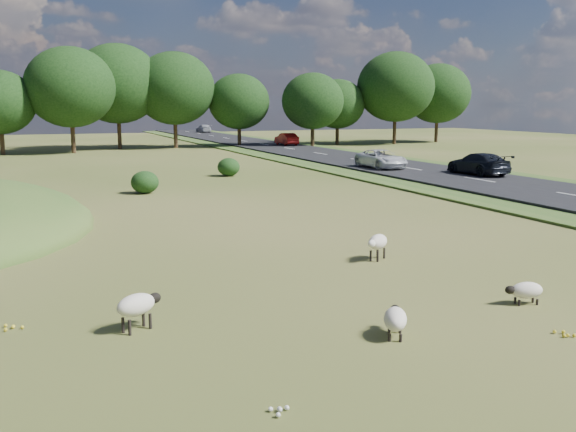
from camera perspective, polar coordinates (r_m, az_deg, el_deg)
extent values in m
plane|color=#3B5119|center=(37.85, -12.00, 2.15)|extent=(160.00, 160.00, 0.00)
cube|color=black|center=(54.14, 7.36, 4.68)|extent=(8.00, 150.00, 0.25)
cylinder|color=black|center=(70.52, -24.08, 6.22)|extent=(0.44, 0.44, 3.02)
cylinder|color=black|center=(70.15, -18.58, 6.90)|extent=(0.44, 0.44, 3.90)
ellipsoid|color=black|center=(70.11, -18.80, 10.79)|extent=(9.09, 9.09, 8.18)
cylinder|color=black|center=(75.55, -14.77, 7.39)|extent=(0.44, 0.44, 4.22)
ellipsoid|color=black|center=(75.53, -14.94, 11.30)|extent=(9.85, 9.85, 8.86)
cylinder|color=black|center=(75.67, -9.97, 7.46)|extent=(0.44, 0.44, 3.94)
ellipsoid|color=black|center=(75.63, -10.08, 11.11)|extent=(9.20, 9.20, 8.28)
cylinder|color=black|center=(76.70, -4.35, 7.29)|extent=(0.44, 0.44, 3.09)
ellipsoid|color=black|center=(76.62, -4.38, 10.11)|extent=(7.20, 7.20, 6.48)
cylinder|color=black|center=(76.22, 2.19, 7.31)|extent=(0.44, 0.44, 3.12)
ellipsoid|color=black|center=(76.14, 2.21, 10.18)|extent=(7.29, 7.29, 6.56)
cylinder|color=black|center=(81.84, 4.39, 7.39)|extent=(0.44, 0.44, 2.93)
ellipsoid|color=black|center=(81.77, 4.43, 9.90)|extent=(6.84, 6.84, 6.16)
cylinder|color=black|center=(83.17, 9.45, 7.75)|extent=(0.44, 0.44, 4.16)
ellipsoid|color=black|center=(83.15, 9.55, 11.25)|extent=(9.71, 9.71, 8.74)
cylinder|color=black|center=(89.01, 13.06, 7.62)|extent=(0.44, 0.44, 3.74)
ellipsoid|color=black|center=(88.98, 13.17, 10.56)|extent=(8.72, 8.72, 7.84)
ellipsoid|color=black|center=(37.00, -12.61, 2.95)|extent=(1.56, 1.56, 1.27)
ellipsoid|color=black|center=(45.17, -5.30, 4.36)|extent=(1.56, 1.56, 1.28)
ellipsoid|color=beige|center=(14.07, 9.51, -9.01)|extent=(0.89, 1.04, 0.47)
ellipsoid|color=black|center=(14.54, 9.49, -8.26)|extent=(0.35, 0.37, 0.24)
cylinder|color=black|center=(14.43, 9.00, -9.87)|extent=(0.07, 0.07, 0.17)
cylinder|color=black|center=(14.43, 9.93, -9.89)|extent=(0.07, 0.07, 0.17)
cylinder|color=black|center=(13.92, 9.01, -10.62)|extent=(0.07, 0.07, 0.17)
cylinder|color=black|center=(13.93, 9.97, -10.64)|extent=(0.07, 0.07, 0.17)
ellipsoid|color=beige|center=(14.60, -13.36, -7.70)|extent=(1.08, 0.90, 0.49)
ellipsoid|color=black|center=(14.89, -11.77, -7.15)|extent=(0.38, 0.35, 0.25)
cylinder|color=black|center=(14.98, -12.72, -8.90)|extent=(0.07, 0.07, 0.35)
cylinder|color=black|center=(14.80, -12.15, -9.11)|extent=(0.07, 0.07, 0.35)
cylinder|color=black|center=(14.66, -14.46, -9.38)|extent=(0.07, 0.07, 0.35)
cylinder|color=black|center=(14.48, -13.89, -9.61)|extent=(0.07, 0.07, 0.35)
ellipsoid|color=beige|center=(17.17, 20.46, -6.20)|extent=(0.90, 0.61, 0.42)
ellipsoid|color=black|center=(16.96, 19.15, -6.22)|extent=(0.31, 0.26, 0.21)
cylinder|color=black|center=(17.05, 19.86, -7.28)|extent=(0.06, 0.06, 0.15)
cylinder|color=black|center=(17.22, 19.54, -7.09)|extent=(0.06, 0.06, 0.15)
cylinder|color=black|center=(17.28, 21.27, -7.14)|extent=(0.06, 0.06, 0.15)
cylinder|color=black|center=(17.45, 20.93, -6.96)|extent=(0.06, 0.06, 0.15)
ellipsoid|color=beige|center=(20.79, 7.99, -2.29)|extent=(1.06, 0.98, 0.49)
ellipsoid|color=silver|center=(20.32, 7.44, -2.46)|extent=(0.39, 0.37, 0.24)
cylinder|color=black|center=(20.59, 7.97, -3.60)|extent=(0.07, 0.07, 0.35)
cylinder|color=black|center=(20.68, 7.36, -3.52)|extent=(0.07, 0.07, 0.35)
cylinder|color=black|center=(21.09, 8.55, -3.29)|extent=(0.07, 0.07, 0.35)
cylinder|color=black|center=(21.18, 7.95, -3.22)|extent=(0.07, 0.07, 0.35)
imported|color=maroon|center=(76.13, -0.14, 6.86)|extent=(1.50, 4.31, 1.42)
imported|color=white|center=(48.86, 8.28, 5.06)|extent=(2.27, 4.92, 1.37)
imported|color=black|center=(45.66, 16.55, 4.49)|extent=(2.06, 5.07, 1.47)
imported|color=#B2B6BB|center=(112.56, -7.51, 7.72)|extent=(1.86, 4.56, 1.32)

